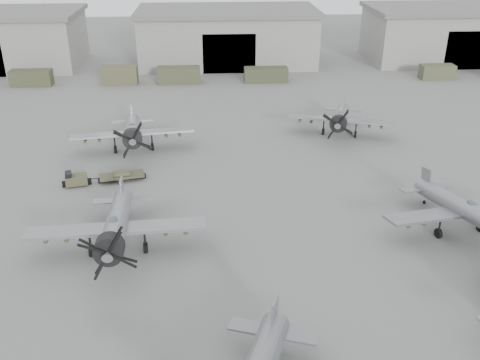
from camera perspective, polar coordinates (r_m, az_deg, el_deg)
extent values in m
plane|color=#5C5C5A|center=(34.63, 2.84, -12.66)|extent=(220.00, 220.00, 0.00)
cube|color=gray|center=(90.60, -1.36, 14.89)|extent=(28.00, 14.00, 8.00)
cube|color=slate|center=(89.86, -1.39, 17.61)|extent=(29.00, 14.80, 0.70)
cube|color=black|center=(84.17, -1.16, 13.32)|extent=(8.12, 0.40, 6.00)
cube|color=gray|center=(99.52, 21.81, 14.13)|extent=(28.00, 14.00, 8.00)
cube|color=slate|center=(98.84, 22.24, 16.57)|extent=(29.00, 14.80, 0.70)
cube|color=black|center=(93.69, 23.37, 12.58)|extent=(8.12, 0.40, 6.00)
cube|color=#3D402A|center=(83.44, -21.37, 10.12)|extent=(5.77, 2.20, 2.25)
cube|color=#4C4B31|center=(80.48, -12.71, 10.86)|extent=(5.12, 2.20, 2.62)
cube|color=#3F432B|center=(79.60, -6.53, 11.06)|extent=(6.12, 2.20, 2.37)
cube|color=#3A3F29|center=(79.97, 2.77, 11.16)|extent=(6.34, 2.20, 2.09)
cube|color=#474C31|center=(86.56, 20.28, 10.77)|extent=(4.96, 2.20, 2.10)
cube|color=gray|center=(29.68, 3.69, -14.20)|extent=(0.68, 1.71, 2.11)
cylinder|color=black|center=(31.01, 3.44, -17.86)|extent=(0.23, 0.36, 0.34)
cylinder|color=gray|center=(39.27, -12.99, -4.30)|extent=(2.14, 10.75, 3.15)
cylinder|color=black|center=(34.88, -13.77, -7.16)|extent=(2.00, 1.70, 2.10)
cube|color=gray|center=(38.88, -13.03, -5.08)|extent=(12.70, 2.96, 0.57)
cube|color=gray|center=(43.34, -12.48, -0.97)|extent=(0.22, 1.68, 2.01)
ellipsoid|color=#3F4C54|center=(37.44, -13.34, -4.34)|extent=(0.67, 1.24, 0.56)
cylinder|color=black|center=(39.84, -15.57, -7.32)|extent=(0.33, 0.82, 0.81)
cylinder|color=black|center=(39.37, -10.03, -7.11)|extent=(0.33, 0.82, 0.81)
cylinder|color=black|center=(44.12, -12.24, -3.72)|extent=(0.14, 0.33, 0.32)
cylinder|color=gray|center=(43.81, 22.22, -2.50)|extent=(3.19, 10.25, 2.99)
cube|color=gray|center=(43.52, 22.58, -3.13)|extent=(12.15, 4.18, 0.54)
cube|color=gray|center=(47.01, 19.25, 0.18)|extent=(0.39, 1.59, 1.91)
ellipsoid|color=#3F4C54|center=(42.37, 23.55, -2.42)|extent=(0.77, 1.23, 0.54)
cylinder|color=black|center=(43.13, 20.39, -5.35)|extent=(0.40, 0.80, 0.77)
cylinder|color=black|center=(47.71, 19.05, -2.25)|extent=(0.17, 0.32, 0.31)
cylinder|color=#96999E|center=(56.38, -11.41, 5.38)|extent=(2.85, 10.61, 3.09)
cylinder|color=black|center=(51.76, -11.41, 4.36)|extent=(2.07, 1.80, 2.06)
cube|color=#96999E|center=(55.91, -11.37, 4.93)|extent=(12.56, 3.80, 0.56)
cube|color=#96999E|center=(60.71, -11.48, 7.04)|extent=(0.33, 1.65, 1.98)
ellipsoid|color=#3F4C54|center=(54.58, -11.47, 5.69)|extent=(0.75, 1.26, 0.55)
cylinder|color=black|center=(56.37, -13.14, 3.19)|extent=(0.38, 0.82, 0.79)
cylinder|color=black|center=(56.30, -9.32, 3.52)|extent=(0.38, 0.82, 0.79)
cylinder|color=black|center=(61.17, -11.29, 5.02)|extent=(0.16, 0.33, 0.32)
cylinder|color=gray|center=(60.41, 10.71, 6.71)|extent=(4.24, 9.78, 2.89)
cylinder|color=black|center=(56.08, 10.45, 5.95)|extent=(2.11, 1.92, 1.92)
cube|color=gray|center=(59.96, 10.66, 6.33)|extent=(11.65, 5.38, 0.52)
cube|color=gray|center=(64.48, 11.01, 8.07)|extent=(0.56, 1.50, 1.85)
ellipsoid|color=#3F4C54|center=(58.74, 10.68, 7.02)|extent=(0.86, 1.22, 0.52)
cylinder|color=black|center=(60.39, 8.86, 5.12)|extent=(0.47, 0.78, 0.74)
cylinder|color=black|center=(60.24, 12.20, 4.77)|extent=(0.47, 0.78, 0.74)
cylinder|color=black|center=(64.87, 10.84, 6.28)|extent=(0.19, 0.32, 0.30)
cube|color=#44432C|center=(50.16, -17.04, 0.04)|extent=(2.10, 1.53, 0.84)
cube|color=black|center=(49.98, -17.84, 0.50)|extent=(0.71, 1.04, 0.53)
cylinder|color=black|center=(50.30, -17.00, -0.28)|extent=(1.36, 0.84, 0.59)
cylinder|color=black|center=(50.15, -15.48, 0.12)|extent=(1.26, 0.34, 0.08)
cube|color=#44432C|center=(50.15, -12.49, 0.47)|extent=(4.22, 2.27, 0.19)
cylinder|color=black|center=(50.26, -12.46, 0.20)|extent=(1.64, 0.78, 0.46)
cylinder|color=#44432C|center=(50.06, -12.51, 0.69)|extent=(1.51, 0.64, 0.34)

